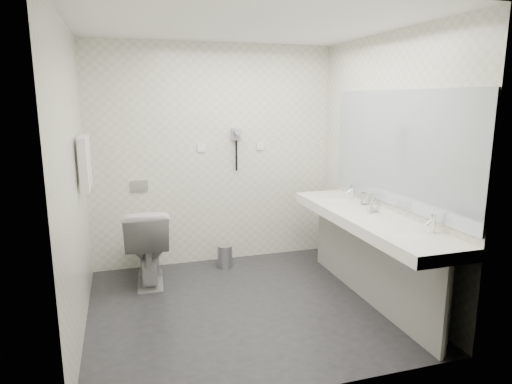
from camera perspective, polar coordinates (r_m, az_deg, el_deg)
name	(u,v)px	position (r m, az deg, el deg)	size (l,w,h in m)	color
floor	(245,306)	(4.30, -1.37, -14.36)	(2.80, 2.80, 0.00)	#242428
ceiling	(244,23)	(3.90, -1.57, 20.72)	(2.80, 2.80, 0.00)	white
wall_back	(214,156)	(5.16, -5.33, 4.59)	(2.80, 2.80, 0.00)	silver
wall_front	(302,208)	(2.70, 5.91, -2.09)	(2.80, 2.80, 0.00)	silver
wall_left	(73,183)	(3.79, -22.31, 1.11)	(2.60, 2.60, 0.00)	silver
wall_right	(384,167)	(4.49, 16.07, 3.08)	(2.60, 2.60, 0.00)	silver
vanity_counter	(368,220)	(4.27, 14.06, -3.43)	(0.55, 2.20, 0.10)	white
vanity_panel	(368,263)	(4.41, 14.06, -8.74)	(0.03, 2.15, 0.75)	gray
vanity_post_near	(446,311)	(3.65, 23.09, -13.83)	(0.06, 0.06, 0.75)	silver
vanity_post_far	(323,232)	(5.29, 8.57, -5.02)	(0.06, 0.06, 0.75)	silver
mirror	(397,149)	(4.29, 17.50, 5.31)	(0.02, 2.20, 1.05)	#B2BCC6
basin_near	(411,236)	(3.74, 19.19, -5.35)	(0.40, 0.31, 0.05)	white
basin_far	(336,201)	(4.81, 10.13, -1.11)	(0.40, 0.31, 0.05)	white
faucet_near	(433,223)	(3.83, 21.65, -3.73)	(0.04, 0.04, 0.15)	silver
faucet_far	(353,191)	(4.88, 12.21, 0.08)	(0.04, 0.04, 0.15)	silver
soap_bottle_a	(370,208)	(4.29, 14.33, -1.95)	(0.05, 0.05, 0.10)	silver
soap_bottle_b	(375,207)	(4.36, 14.95, -1.82)	(0.08, 0.08, 0.10)	silver
glass_left	(371,200)	(4.57, 14.44, -1.04)	(0.06, 0.06, 0.12)	silver
glass_right	(364,199)	(4.64, 13.61, -0.81)	(0.06, 0.06, 0.12)	silver
toilet	(148,245)	(4.82, -13.63, -6.54)	(0.45, 0.80, 0.81)	white
flush_plate	(139,186)	(5.09, -14.64, 0.74)	(0.18, 0.02, 0.12)	#B2B5BA
pedal_bin	(225,257)	(5.18, -3.99, -8.23)	(0.17, 0.17, 0.24)	#B2B5BA
bin_lid	(225,246)	(5.14, -4.01, -6.88)	(0.17, 0.17, 0.01)	#B2B5BA
towel_rail	(82,138)	(4.29, -21.32, 6.40)	(0.02, 0.02, 0.62)	silver
towel_near	(84,165)	(4.18, -21.10, 3.24)	(0.07, 0.24, 0.48)	silver
towel_far	(86,161)	(4.45, -20.86, 3.75)	(0.07, 0.24, 0.48)	silver
dryer_cradle	(236,134)	(5.16, -2.58, 7.42)	(0.10, 0.04, 0.14)	#98989E
dryer_barrel	(237,132)	(5.09, -2.38, 7.70)	(0.08, 0.08, 0.14)	#98989E
dryer_cord	(236,156)	(5.17, -2.51, 4.65)	(0.02, 0.02, 0.35)	black
switch_plate_a	(201,148)	(5.11, -6.98, 5.61)	(0.09, 0.02, 0.09)	white
switch_plate_b	(260,146)	(5.28, 0.56, 5.89)	(0.09, 0.02, 0.09)	white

